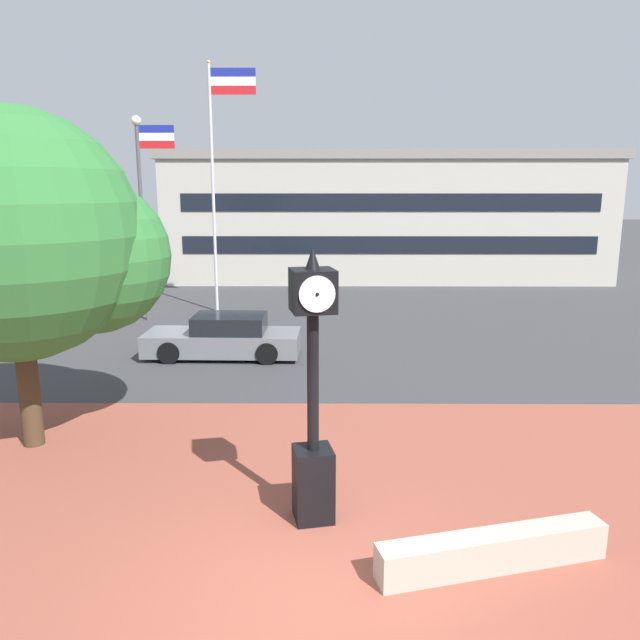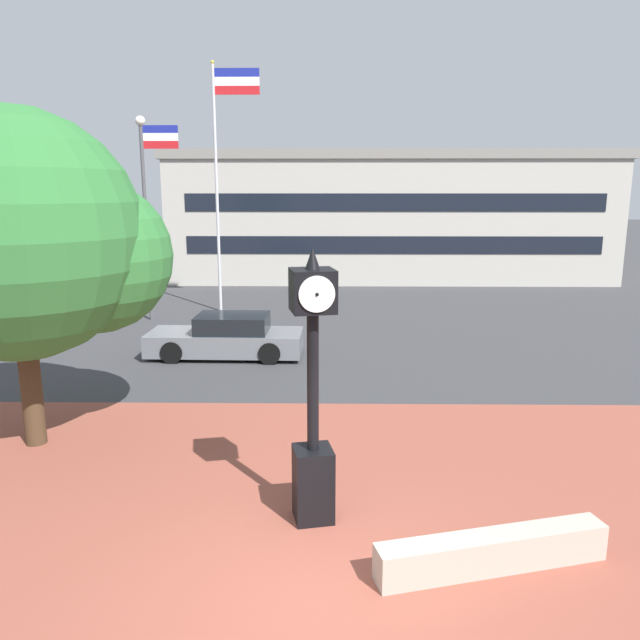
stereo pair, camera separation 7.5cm
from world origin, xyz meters
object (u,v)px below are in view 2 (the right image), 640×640
Objects in this scene: street_clock at (313,405)px; street_lamp_post at (145,200)px; plaza_tree at (33,240)px; flagpole_primary at (149,200)px; flagpole_secondary at (221,167)px; car_street_near at (227,338)px; civic_building at (383,214)px.

street_clock is 0.55× the size of street_lamp_post.
street_clock is at bearing -28.66° from plaza_tree.
street_clock is 17.95m from flagpole_primary.
flagpole_secondary is at bearing 92.08° from street_clock.
street_lamp_post is at bearing 102.65° from street_clock.
street_lamp_post reaches higher than car_street_near.
street_clock is 0.90× the size of car_street_near.
street_lamp_post is (0.35, -1.76, 0.03)m from flagpole_primary.
plaza_tree is at bearing -95.32° from flagpole_secondary.
flagpole_secondary is 0.40× the size of civic_building.
plaza_tree is at bearing 139.47° from street_clock.
street_lamp_post is at bearing -123.46° from civic_building.
civic_building is (3.53, 29.94, 1.66)m from street_clock.
flagpole_secondary is at bearing 0.00° from flagpole_primary.
flagpole_secondary is (-1.23, 7.05, 5.25)m from car_street_near.
plaza_tree is 0.84× the size of flagpole_primary.
street_lamp_post is at bearing 37.10° from car_street_near.
flagpole_secondary reaches higher than car_street_near.
street_clock is at bearing -96.72° from civic_building.
civic_building is at bearing 71.91° from plaza_tree.
flagpole_secondary reaches higher than civic_building.
plaza_tree is 0.27× the size of civic_building.
flagpole_secondary is (1.25, 13.42, 1.83)m from plaza_tree.
plaza_tree is 7.64m from car_street_near.
flagpole_secondary reaches higher than street_clock.
flagpole_primary is at bearing 97.16° from plaza_tree.
street_clock is 9.77m from car_street_near.
civic_building is at bearing 56.54° from street_lamp_post.
flagpole_primary reaches higher than plaza_tree.
civic_building is (10.52, 13.63, -1.03)m from flagpole_primary.
plaza_tree is 0.66× the size of flagpole_secondary.
civic_building is (8.83, 27.04, -0.50)m from plaza_tree.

